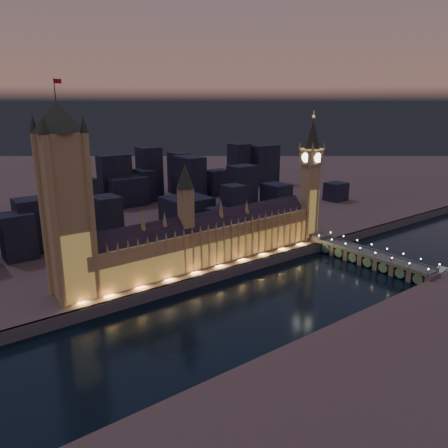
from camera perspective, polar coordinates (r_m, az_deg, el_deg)
ground_plane at (r=305.07m, az=5.56°, el=-9.30°), size 2000.00×2000.00×0.00m
north_bank at (r=756.59m, az=-22.17°, el=5.07°), size 2000.00×960.00×8.00m
embankment_wall at (r=332.11m, az=0.77°, el=-6.32°), size 2000.00×2.50×8.00m
palace_of_westminster at (r=337.15m, az=-2.12°, el=-1.95°), size 202.00×24.19×78.00m
victoria_tower at (r=280.73m, az=-20.02°, el=3.61°), size 31.68×31.68×133.19m
elizabeth_tower at (r=401.50m, az=11.29°, el=7.18°), size 18.00×18.00×113.04m
westminster_bridge at (r=376.37m, az=18.00°, el=-4.10°), size 16.57×113.00×15.90m
river_boat at (r=371.11m, az=26.03°, el=-5.98°), size 48.67×17.35×4.50m
city_backdrop at (r=511.97m, az=-10.42°, el=4.50°), size 462.94×215.63×87.94m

